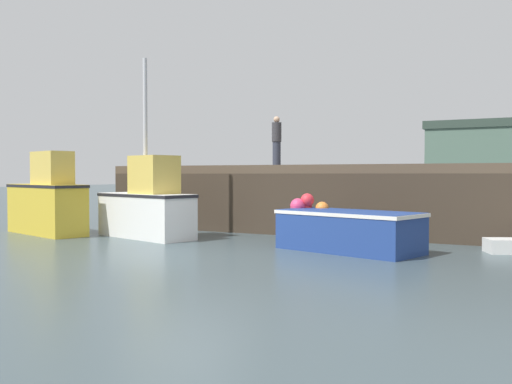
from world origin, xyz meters
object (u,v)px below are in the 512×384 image
object	(u,v)px
fishing_boat_near_right	(147,206)
fishing_boat_near_left	(47,202)
fishing_boat_mid	(347,228)
dockworker	(277,141)

from	to	relation	value
fishing_boat_near_right	fishing_boat_near_left	bearing A→B (deg)	-169.80
fishing_boat_near_left	fishing_boat_near_right	world-z (taller)	fishing_boat_near_right
fishing_boat_mid	dockworker	xyz separation A→B (m)	(-4.57, 5.93, 2.40)
fishing_boat_near_right	dockworker	bearing A→B (deg)	78.85
fishing_boat_near_right	dockworker	xyz separation A→B (m)	(1.15, 5.86, 2.04)
fishing_boat_mid	fishing_boat_near_left	bearing A→B (deg)	-176.79
fishing_boat_near_left	fishing_boat_mid	distance (m)	8.94
fishing_boat_near_right	fishing_boat_mid	xyz separation A→B (m)	(5.72, -0.07, -0.37)
fishing_boat_near_left	fishing_boat_near_right	xyz separation A→B (m)	(3.19, 0.57, -0.06)
fishing_boat_near_left	fishing_boat_near_right	distance (m)	3.24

